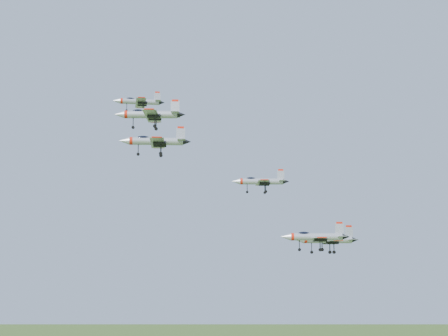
{
  "coord_description": "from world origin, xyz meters",
  "views": [
    {
      "loc": [
        1.37,
        -118.85,
        109.48
      ],
      "look_at": [
        2.73,
        -4.18,
        125.6
      ],
      "focal_mm": 50.0,
      "sensor_mm": 36.0,
      "label": 1
    }
  ],
  "objects": [
    {
      "name": "jet_trail",
      "position": [
        21.64,
        -2.6,
        112.43
      ],
      "size": [
        12.63,
        10.56,
        3.38
      ],
      "rotation": [
        0.0,
        0.0,
        0.16
      ],
      "color": "#A7ABB4"
    },
    {
      "name": "jet_left_low",
      "position": [
        9.89,
        3.39,
        124.02
      ],
      "size": [
        11.49,
        9.43,
        3.08
      ],
      "rotation": [
        0.0,
        0.0,
        0.01
      ],
      "color": "#A7ABB4"
    },
    {
      "name": "jet_lead",
      "position": [
        -15.19,
        9.26,
        141.62
      ],
      "size": [
        10.97,
        9.18,
        2.94
      ],
      "rotation": [
        0.0,
        0.0,
        0.15
      ],
      "color": "#A7ABB4"
    },
    {
      "name": "jet_right_low",
      "position": [
        18.05,
        -12.23,
        112.67
      ],
      "size": [
        11.86,
        9.74,
        3.18
      ],
      "rotation": [
        0.0,
        0.0,
        -0.01
      ],
      "color": "#A7ABB4"
    },
    {
      "name": "jet_left_high",
      "position": [
        -10.45,
        -3.11,
        130.86
      ],
      "size": [
        13.69,
        11.32,
        3.66
      ],
      "rotation": [
        0.0,
        0.0,
        0.07
      ],
      "color": "#A7ABB4"
    },
    {
      "name": "jet_right_high",
      "position": [
        -9.66,
        -19.92,
        132.17
      ],
      "size": [
        11.61,
        9.52,
        3.12
      ],
      "rotation": [
        0.0,
        0.0,
        0.0
      ],
      "color": "#A7ABB4"
    }
  ]
}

